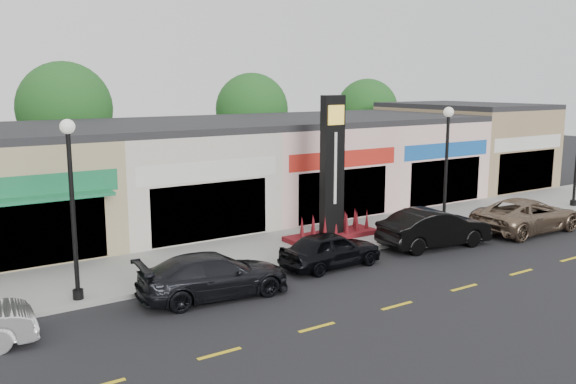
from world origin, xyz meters
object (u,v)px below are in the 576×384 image
car_dark_sedan (214,275)px  car_black_conv (435,228)px  lamp_east_near (447,156)px  car_gold_suv (527,215)px  lamp_west_near (72,192)px  car_black_sedan (331,249)px  pylon_sign (332,188)px

car_dark_sedan → car_black_conv: (10.21, 0.35, 0.09)m
car_black_conv → car_dark_sedan: bearing=99.1°
lamp_east_near → car_gold_suv: 4.74m
lamp_west_near → lamp_east_near: size_ratio=1.00×
lamp_west_near → car_black_sedan: size_ratio=1.40×
car_black_conv → car_gold_suv: bearing=-87.3°
car_dark_sedan → car_black_conv: car_black_conv is taller
lamp_east_near → pylon_sign: bearing=161.3°
car_dark_sedan → car_black_sedan: 4.99m
lamp_west_near → car_black_conv: 14.27m
car_black_sedan → car_gold_suv: bearing=-94.2°
car_black_sedan → car_black_conv: (5.24, -0.13, 0.12)m
lamp_west_near → lamp_east_near: bearing=0.0°
pylon_sign → car_black_conv: (2.95, -3.08, -1.48)m
pylon_sign → lamp_west_near: bearing=-171.2°
lamp_west_near → pylon_sign: bearing=8.8°
pylon_sign → car_black_conv: size_ratio=1.25×
pylon_sign → car_black_sedan: size_ratio=1.53×
lamp_east_near → car_black_conv: lamp_east_near is taller
lamp_west_near → car_dark_sedan: lamp_west_near is taller
car_black_sedan → car_gold_suv: (10.73, -0.55, 0.09)m
car_gold_suv → pylon_sign: bearing=68.2°
car_dark_sedan → lamp_east_near: bearing=-76.4°
lamp_east_near → car_black_conv: (-2.05, -1.39, -2.69)m
lamp_east_near → car_dark_sedan: 12.69m
pylon_sign → lamp_east_near: bearing=-18.7°
lamp_east_near → car_dark_sedan: lamp_east_near is taller
lamp_west_near → lamp_east_near: (16.00, 0.00, 0.00)m
lamp_west_near → pylon_sign: (11.00, 1.70, -1.20)m
lamp_east_near → car_gold_suv: (3.43, -1.82, -2.72)m
car_dark_sedan → lamp_west_near: bearing=70.6°
lamp_west_near → car_gold_suv: 19.71m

